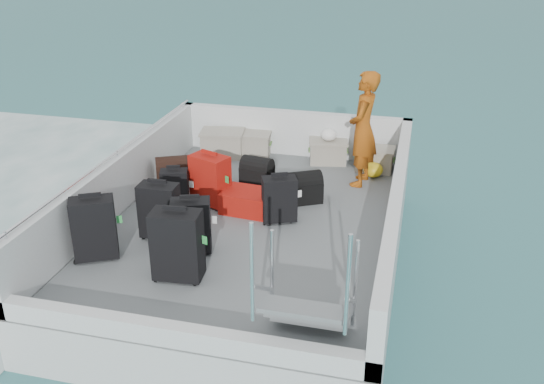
{
  "coord_description": "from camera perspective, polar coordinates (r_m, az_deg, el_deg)",
  "views": [
    {
      "loc": [
        1.87,
        -6.39,
        4.04
      ],
      "look_at": [
        0.24,
        0.11,
        1.0
      ],
      "focal_mm": 40.0,
      "sensor_mm": 36.0,
      "label": 1
    }
  ],
  "objects": [
    {
      "name": "suitcase_5",
      "position": [
        7.84,
        -5.83,
        1.1
      ],
      "size": [
        0.56,
        0.45,
        0.67
      ],
      "primitive_type": "cube",
      "rotation": [
        0.0,
        0.0,
        -0.38
      ],
      "color": "#AC180D",
      "rests_on": "deck"
    },
    {
      "name": "deck_fittings",
      "position": [
        6.96,
        -0.02,
        -1.55
      ],
      "size": [
        3.6,
        5.0,
        0.9
      ],
      "color": "silver",
      "rests_on": "deck"
    },
    {
      "name": "yellow_bag",
      "position": [
        8.84,
        9.5,
        2.08
      ],
      "size": [
        0.28,
        0.26,
        0.22
      ],
      "primitive_type": "ellipsoid",
      "color": "gold",
      "rests_on": "deck"
    },
    {
      "name": "duffel_2",
      "position": [
        7.95,
        3.05,
        0.19
      ],
      "size": [
        0.53,
        0.47,
        0.32
      ],
      "primitive_type": null,
      "rotation": [
        0.0,
        0.0,
        0.5
      ],
      "color": "black",
      "rests_on": "deck"
    },
    {
      "name": "suitcase_8",
      "position": [
        7.68,
        -2.07,
        -0.91
      ],
      "size": [
        0.74,
        0.52,
        0.27
      ],
      "primitive_type": "cube",
      "rotation": [
        0.0,
        0.0,
        1.48
      ],
      "color": "#AC180D",
      "rests_on": "deck"
    },
    {
      "name": "crate_3",
      "position": [
        9.08,
        9.63,
        3.0
      ],
      "size": [
        0.54,
        0.38,
        0.32
      ],
      "primitive_type": "cube",
      "rotation": [
        0.0,
        0.0,
        -0.03
      ],
      "color": "#AAA394",
      "rests_on": "deck"
    },
    {
      "name": "suitcase_3",
      "position": [
        6.24,
        -8.9,
        -5.05
      ],
      "size": [
        0.52,
        0.33,
        0.76
      ],
      "primitive_type": "cube",
      "rotation": [
        0.0,
        0.0,
        0.08
      ],
      "color": "black",
      "rests_on": "deck"
    },
    {
      "name": "suitcase_1",
      "position": [
        7.09,
        -10.54,
        -1.81
      ],
      "size": [
        0.45,
        0.26,
        0.67
      ],
      "primitive_type": "cube",
      "rotation": [
        0.0,
        0.0,
        0.02
      ],
      "color": "black",
      "rests_on": "deck"
    },
    {
      "name": "suitcase_4",
      "position": [
        6.73,
        -7.6,
        -3.26
      ],
      "size": [
        0.49,
        0.38,
        0.63
      ],
      "primitive_type": "cube",
      "rotation": [
        0.0,
        0.0,
        0.33
      ],
      "color": "black",
      "rests_on": "deck"
    },
    {
      "name": "white_bag",
      "position": [
        9.19,
        5.36,
        5.22
      ],
      "size": [
        0.24,
        0.24,
        0.18
      ],
      "primitive_type": "ellipsoid",
      "color": "white",
      "rests_on": "crate_2"
    },
    {
      "name": "crate_0",
      "position": [
        9.52,
        -4.66,
        4.5
      ],
      "size": [
        0.69,
        0.53,
        0.38
      ],
      "primitive_type": "cube",
      "rotation": [
        0.0,
        0.0,
        0.16
      ],
      "color": "#AAA394",
      "rests_on": "deck"
    },
    {
      "name": "passenger",
      "position": [
        8.36,
        8.57,
        5.87
      ],
      "size": [
        0.45,
        0.63,
        1.6
      ],
      "primitive_type": "imported",
      "rotation": [
        0.0,
        0.0,
        -1.69
      ],
      "color": "orange",
      "rests_on": "deck"
    },
    {
      "name": "ground",
      "position": [
        7.79,
        -1.93,
        -6.85
      ],
      "size": [
        160.0,
        160.0,
        0.0
      ],
      "primitive_type": "plane",
      "color": "#175251",
      "rests_on": "ground"
    },
    {
      "name": "duffel_1",
      "position": [
        8.43,
        -1.41,
        1.66
      ],
      "size": [
        0.47,
        0.37,
        0.32
      ],
      "primitive_type": null,
      "rotation": [
        0.0,
        0.0,
        -0.18
      ],
      "color": "black",
      "rests_on": "deck"
    },
    {
      "name": "suitcase_7",
      "position": [
        7.36,
        0.7,
        -0.76
      ],
      "size": [
        0.47,
        0.38,
        0.58
      ],
      "primitive_type": "cube",
      "rotation": [
        0.0,
        0.0,
        0.4
      ],
      "color": "black",
      "rests_on": "deck"
    },
    {
      "name": "deck",
      "position": [
        7.49,
        -1.99,
        -2.86
      ],
      "size": [
        3.3,
        4.7,
        0.02
      ],
      "primitive_type": "cube",
      "color": "slate",
      "rests_on": "ferry_hull"
    },
    {
      "name": "suitcase_2",
      "position": [
        7.85,
        -9.13,
        0.3
      ],
      "size": [
        0.39,
        0.3,
        0.5
      ],
      "primitive_type": "cube",
      "rotation": [
        0.0,
        0.0,
        0.31
      ],
      "color": "black",
      "rests_on": "deck"
    },
    {
      "name": "ferry_hull",
      "position": [
        7.63,
        -1.96,
        -4.92
      ],
      "size": [
        3.6,
        5.0,
        0.6
      ],
      "primitive_type": "cube",
      "color": "silver",
      "rests_on": "ground"
    },
    {
      "name": "crate_2",
      "position": [
        9.27,
        5.3,
        3.74
      ],
      "size": [
        0.6,
        0.47,
        0.32
      ],
      "primitive_type": "cube",
      "rotation": [
        0.0,
        0.0,
        0.19
      ],
      "color": "#AAA394",
      "rests_on": "deck"
    },
    {
      "name": "crate_1",
      "position": [
        9.51,
        -1.99,
        4.47
      ],
      "size": [
        0.63,
        0.47,
        0.35
      ],
      "primitive_type": "cube",
      "rotation": [
        0.0,
        0.0,
        0.12
      ],
      "color": "#AAA394",
      "rests_on": "deck"
    },
    {
      "name": "duffel_0",
      "position": [
        8.56,
        -8.83,
        1.73
      ],
      "size": [
        0.67,
        0.53,
        0.32
      ],
      "primitive_type": null,
      "rotation": [
        0.0,
        0.0,
        0.46
      ],
      "color": "black",
      "rests_on": "deck"
    },
    {
      "name": "suitcase_0",
      "position": [
        6.81,
        -16.38,
        -3.4
      ],
      "size": [
        0.53,
        0.45,
        0.71
      ],
      "primitive_type": "cube",
      "rotation": [
        0.0,
        0.0,
        0.49
      ],
      "color": "black",
      "rests_on": "deck"
    }
  ]
}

